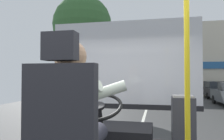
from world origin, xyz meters
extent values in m
cube|color=#383838|center=(0.00, 8.80, -0.03)|extent=(18.00, 44.00, 0.05)
cube|color=silver|center=(0.00, 8.80, 0.00)|extent=(0.12, 39.60, 0.00)
cube|color=#28282D|center=(-0.06, -0.62, 1.57)|extent=(0.48, 0.10, 0.66)
cube|color=#28282D|center=(-0.06, -0.62, 2.01)|extent=(0.22, 0.10, 0.18)
cylinder|color=#282833|center=(0.04, -0.28, 1.32)|extent=(0.17, 0.49, 0.17)
cylinder|color=#282833|center=(-0.15, -0.28, 1.32)|extent=(0.17, 0.49, 0.17)
cylinder|color=silver|center=(-0.06, -0.46, 1.54)|extent=(0.31, 0.31, 0.62)
cube|color=#B2842D|center=(-0.06, -0.30, 1.62)|extent=(0.06, 0.01, 0.38)
sphere|color=#A37A5B|center=(-0.06, -0.46, 1.96)|extent=(0.23, 0.23, 0.23)
cylinder|color=silver|center=(0.04, -0.20, 1.65)|extent=(0.56, 0.20, 0.26)
cylinder|color=silver|center=(-0.15, -0.20, 1.65)|extent=(0.56, 0.20, 0.26)
cylinder|color=black|center=(-0.06, 0.35, 1.31)|extent=(0.07, 0.23, 0.41)
torus|color=black|center=(-0.06, 0.26, 1.50)|extent=(0.52, 0.49, 0.24)
cylinder|color=black|center=(-0.06, 0.26, 1.50)|extent=(0.14, 0.14, 0.09)
cylinder|color=yellow|center=(0.79, -0.06, 1.79)|extent=(0.04, 0.04, 1.98)
cube|color=#333338|center=(0.83, 0.62, 1.19)|extent=(0.24, 0.23, 0.78)
cube|color=#9E9993|center=(0.83, 0.62, 1.59)|extent=(0.22, 0.20, 0.02)
cube|color=silver|center=(0.00, 1.62, 2.05)|extent=(2.50, 0.01, 1.40)
cube|color=black|center=(0.00, 1.62, 1.31)|extent=(2.50, 0.08, 0.08)
cylinder|color=#4C3828|center=(-3.48, 9.13, 1.79)|extent=(0.28, 0.28, 3.59)
sphere|color=#315C2D|center=(-3.48, 9.13, 4.64)|extent=(3.25, 3.25, 3.25)
cube|color=#BCB29E|center=(4.67, 19.95, 3.31)|extent=(13.83, 4.51, 6.62)
cube|color=#235184|center=(4.67, 17.64, 2.72)|extent=(13.27, 0.12, 0.60)
cylinder|color=black|center=(4.21, 12.96, 0.27)|extent=(0.14, 0.53, 0.53)
cube|color=black|center=(5.38, 16.93, 0.57)|extent=(1.99, 4.22, 0.62)
cube|color=#282D33|center=(5.38, 16.68, 1.11)|extent=(1.63, 2.32, 0.47)
cylinder|color=black|center=(6.32, 18.24, 0.25)|extent=(0.14, 0.51, 0.51)
cylinder|color=black|center=(4.43, 18.24, 0.25)|extent=(0.14, 0.51, 0.51)
cylinder|color=black|center=(4.43, 15.62, 0.25)|extent=(0.14, 0.51, 0.51)
camera|label=1|loc=(0.55, -1.85, 1.82)|focal=33.56mm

